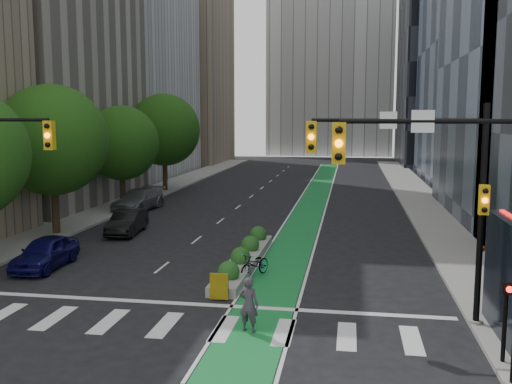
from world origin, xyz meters
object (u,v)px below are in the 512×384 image
(parked_car_left_near, at_px, (45,252))
(parked_car_left_mid, at_px, (127,222))
(pedestrian_far, at_px, (492,255))
(median_planter, at_px, (245,257))
(bicycle, at_px, (255,265))
(parked_car_left_far, at_px, (138,200))
(cyclist, at_px, (249,304))

(parked_car_left_near, bearing_deg, parked_car_left_mid, 82.56)
(parked_car_left_mid, relative_size, pedestrian_far, 2.44)
(median_planter, distance_m, bicycle, 2.00)
(parked_car_left_near, xyz_separation_m, parked_car_left_far, (-1.76, 16.24, 0.06))
(bicycle, bearing_deg, parked_car_left_near, -154.71)
(bicycle, distance_m, parked_car_left_near, 9.74)
(bicycle, bearing_deg, pedestrian_far, 32.30)
(median_planter, distance_m, parked_car_left_far, 17.82)
(bicycle, distance_m, pedestrian_far, 10.17)
(pedestrian_far, bearing_deg, cyclist, 34.39)
(bicycle, xyz_separation_m, parked_car_left_near, (-9.74, -0.16, 0.19))
(cyclist, bearing_deg, parked_car_left_far, -48.51)
(median_planter, xyz_separation_m, parked_car_left_mid, (-8.20, 5.92, 0.33))
(parked_car_left_mid, xyz_separation_m, pedestrian_far, (19.06, -6.34, 0.32))
(bicycle, relative_size, parked_car_left_mid, 0.48)
(median_planter, bearing_deg, bicycle, -66.39)
(pedestrian_far, bearing_deg, median_planter, -7.85)
(parked_car_left_near, distance_m, parked_car_left_mid, 7.94)
(parked_car_left_mid, xyz_separation_m, parked_car_left_far, (-2.50, 8.33, 0.09))
(parked_car_left_near, xyz_separation_m, parked_car_left_mid, (0.74, 7.91, -0.03))
(bicycle, bearing_deg, median_planter, 137.95)
(pedestrian_far, bearing_deg, bicycle, 2.34)
(median_planter, bearing_deg, parked_car_left_far, 126.90)
(parked_car_left_far, relative_size, pedestrian_far, 3.10)
(median_planter, relative_size, pedestrian_far, 5.84)
(cyclist, height_order, parked_car_left_mid, cyclist)
(median_planter, bearing_deg, parked_car_left_mid, 144.18)
(parked_car_left_mid, bearing_deg, parked_car_left_far, 101.62)
(bicycle, relative_size, parked_car_left_far, 0.38)
(bicycle, xyz_separation_m, parked_car_left_mid, (-9.00, 7.75, 0.16))
(median_planter, xyz_separation_m, pedestrian_far, (10.86, -0.42, 0.66))
(median_planter, distance_m, pedestrian_far, 10.89)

